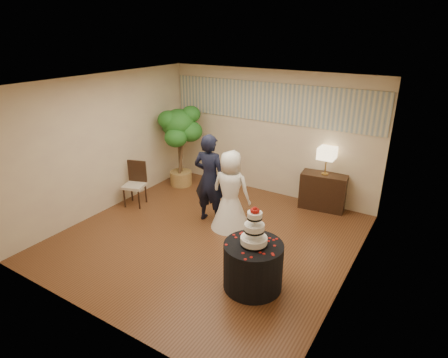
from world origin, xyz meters
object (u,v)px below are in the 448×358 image
Objects in this scene: cake_table at (253,266)px; table_lamp at (326,161)px; bride at (231,190)px; wedding_cake at (254,226)px; groom at (210,179)px; side_chair at (134,184)px; console at (323,191)px; ficus_tree at (180,146)px.

cake_table is 3.19m from table_lamp.
bride is 1.86m from wedding_cake.
groom is at bearing -10.80° from bride.
wedding_cake reaches higher than cake_table.
bride is at bearing 131.29° from wedding_cake.
cake_table is at bearing -35.82° from side_chair.
console is 0.47× the size of ficus_tree.
ficus_tree is at bearing 142.55° from wedding_cake.
side_chair is at bearing -1.03° from bride.
ficus_tree reaches higher than bride.
side_chair is (-3.51, -1.99, -0.59)m from table_lamp.
groom is 1.91× the size of console.
bride reaches higher than wedding_cake.
bride is 2.66× the size of table_lamp.
bride is at bearing -125.93° from table_lamp.
table_lamp is 0.60× the size of side_chair.
bride is 2.43m from ficus_tree.
ficus_tree is at bearing -170.62° from table_lamp.
ficus_tree reaches higher than console.
wedding_cake is (1.21, -1.38, 0.25)m from bride.
bride is at bearing -28.91° from ficus_tree.
wedding_cake is at bearing -90.69° from table_lamp.
groom is at bearing 140.44° from wedding_cake.
wedding_cake is (1.70, -1.41, 0.13)m from groom.
table_lamp reaches higher than side_chair.
cake_table is at bearing -37.45° from ficus_tree.
groom reaches higher than table_lamp.
ficus_tree is (-3.33, 2.55, 0.63)m from cake_table.
console is (0.04, 3.11, 0.03)m from cake_table.
cake_table is 1.45× the size of wedding_cake.
bride reaches higher than cake_table.
console is (1.74, 1.70, -0.50)m from groom.
console is at bearing 9.38° from ficus_tree.
table_lamp is at bearing 0.00° from console.
wedding_cake is 4.19m from ficus_tree.
cake_table is 3.11m from console.
bride is 0.78× the size of ficus_tree.
wedding_cake is at bearing -37.45° from ficus_tree.
ficus_tree reaches higher than side_chair.
bride is at bearing 131.29° from cake_table.
groom is at bearing -135.73° from table_lamp.
ficus_tree is (-3.37, -0.56, -0.08)m from table_lamp.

